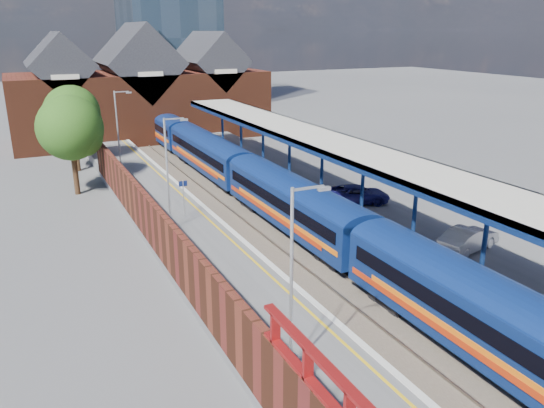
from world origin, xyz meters
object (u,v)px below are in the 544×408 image
at_px(train, 245,173).
at_px(lamp_post_b, 295,271).
at_px(parked_car_silver, 468,239).
at_px(parked_car_blue, 358,194).
at_px(lamp_post_d, 119,126).
at_px(platform_sign, 183,192).
at_px(lamp_post_c, 169,168).

xyz_separation_m(train, lamp_post_b, (-7.86, -22.86, 2.87)).
height_order(parked_car_silver, parked_car_blue, parked_car_silver).
height_order(lamp_post_d, platform_sign, lamp_post_d).
relative_size(lamp_post_d, parked_car_silver, 1.68).
relative_size(lamp_post_b, lamp_post_d, 1.00).
distance_m(lamp_post_c, parked_car_silver, 17.90).
xyz_separation_m(platform_sign, parked_car_silver, (12.76, -12.49, -1.00)).
bearing_deg(lamp_post_b, lamp_post_d, 90.00).
bearing_deg(parked_car_silver, parked_car_blue, -9.94).
relative_size(lamp_post_c, lamp_post_d, 1.00).
relative_size(train, platform_sign, 26.36).
xyz_separation_m(lamp_post_c, parked_car_blue, (13.54, -0.50, -3.36)).
xyz_separation_m(lamp_post_b, lamp_post_c, (0.00, 16.00, 0.00)).
relative_size(train, lamp_post_d, 9.42).
xyz_separation_m(lamp_post_b, lamp_post_d, (0.00, 32.00, 0.00)).
bearing_deg(lamp_post_d, platform_sign, -84.44).
height_order(lamp_post_c, parked_car_blue, lamp_post_c).
distance_m(lamp_post_b, parked_car_silver, 15.52).
relative_size(train, lamp_post_c, 9.42).
bearing_deg(platform_sign, lamp_post_c, -124.26).
bearing_deg(train, parked_car_blue, -52.32).
height_order(lamp_post_c, lamp_post_d, same).
relative_size(lamp_post_b, lamp_post_c, 1.00).
height_order(train, platform_sign, platform_sign).
height_order(platform_sign, parked_car_blue, platform_sign).
bearing_deg(parked_car_blue, platform_sign, 106.25).
relative_size(platform_sign, parked_car_silver, 0.60).
relative_size(lamp_post_c, parked_car_blue, 1.54).
bearing_deg(platform_sign, train, 36.82).
relative_size(lamp_post_b, parked_car_silver, 1.68).
bearing_deg(train, lamp_post_b, -108.96).
xyz_separation_m(lamp_post_b, parked_car_silver, (14.12, 5.51, -3.30)).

